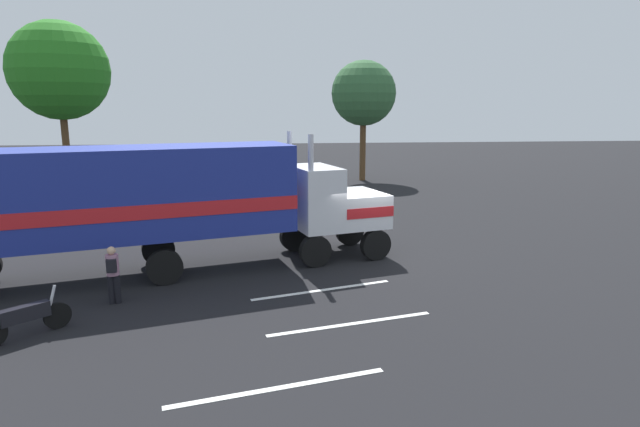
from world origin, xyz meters
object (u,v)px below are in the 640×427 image
Objects in this scene: parked_car at (208,184)px; person_bystander at (113,273)px; semi_truck at (161,198)px; motorcycle at (26,318)px; tree_center at (364,94)px; tree_left at (59,71)px.

person_bystander is at bearing -92.89° from parked_car.
semi_truck is 8.77× the size of motorcycle.
semi_truck is at bearing -89.83° from parked_car.
tree_center reaches higher than motorcycle.
tree_left is (-8.26, 20.89, 6.62)m from person_bystander.
person_bystander is 1.00× the size of motorcycle.
motorcycle is 0.19× the size of tree_center.
tree_center is (12.96, 25.91, 5.78)m from motorcycle.
tree_left is (-6.79, 22.94, 7.04)m from motorcycle.
tree_center is at bearing 64.29° from person_bystander.
tree_center is at bearing 63.44° from motorcycle.
tree_left is at bearing 116.67° from semi_truck.
motorcycle is 0.15× the size of tree_left.
person_bystander is at bearing -115.71° from tree_center.
person_bystander reaches higher than motorcycle.
person_bystander is 0.35× the size of parked_car.
parked_car reaches higher than motorcycle.
semi_truck is 24.03m from tree_center.
parked_car is at bearing -20.56° from tree_left.
semi_truck is 3.21m from person_bystander.
semi_truck is at bearing 62.81° from motorcycle.
tree_left is at bearing -171.44° from tree_center.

